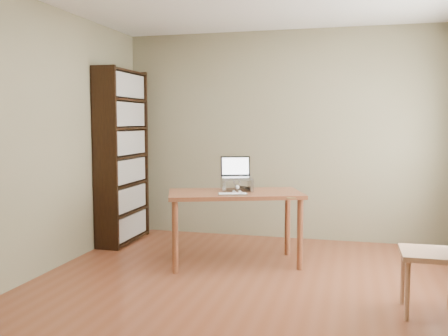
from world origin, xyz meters
The scene contains 9 objects.
room centered at (0.03, 0.01, 1.30)m, with size 4.04×4.54×2.64m.
bookshelf centered at (-1.83, 1.55, 1.05)m, with size 0.30×0.90×2.10m.
desk centered at (-0.28, 0.95, 0.65)m, with size 1.50×1.10×0.75m.
laptop_stand centered at (-0.28, 1.03, 0.83)m, with size 0.32×0.25×0.13m.
laptop centered at (-0.28, 1.09, 0.94)m, with size 0.37×0.36×0.22m.
keyboard centered at (-0.26, 0.73, 0.76)m, with size 0.31×0.20×0.02m.
coaster centered at (0.33, 0.67, 0.75)m, with size 0.09×0.09×0.01m, color #523A1C.
cat centered at (-0.29, 1.06, 0.81)m, with size 0.23×0.47×0.14m.
chair centered at (1.55, -0.02, 0.54)m, with size 0.44×0.44×0.99m.
Camera 1 is at (0.88, -3.99, 1.47)m, focal length 40.00 mm.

